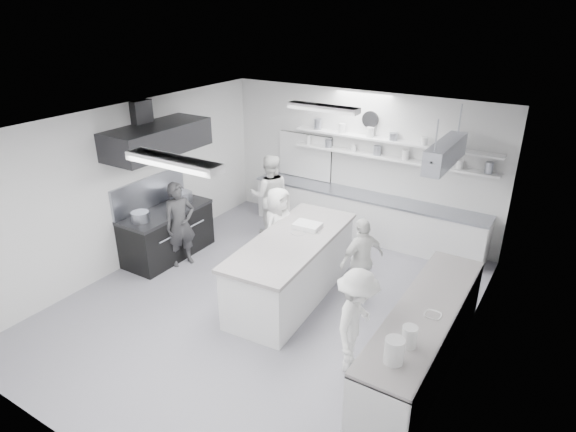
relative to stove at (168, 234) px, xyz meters
The scene contains 27 objects.
floor 2.67m from the stove, ahead, with size 6.00×7.00×0.02m, color gray.
ceiling 3.67m from the stove, ahead, with size 6.00×7.00×0.02m, color white.
wall_back 4.18m from the stove, 50.01° to the left, with size 6.00×0.04×3.00m, color silver.
wall_front 4.80m from the stove, 56.31° to the right, with size 6.00×0.04×3.00m, color silver.
wall_left 1.19m from the stove, 135.00° to the right, with size 0.04×7.00×3.00m, color silver.
wall_right 5.71m from the stove, ahead, with size 0.04×7.00×3.00m, color silver.
stove is the anchor object (origin of this frame).
exhaust_hood 1.90m from the stove, 90.00° to the right, with size 0.85×2.00×0.50m, color #242426.
back_counter 4.03m from the stove, 43.99° to the left, with size 5.00×0.60×0.92m, color silver.
shelf_lower 4.63m from the stove, 41.99° to the left, with size 4.20×0.26×0.04m, color silver.
shelf_upper 4.74m from the stove, 41.99° to the left, with size 4.20×0.26×0.04m, color silver.
pass_through_window 3.49m from the stove, 67.12° to the left, with size 1.30×0.04×1.00m, color black.
wall_clock 4.60m from the stove, 47.54° to the left, with size 0.32×0.32×0.05m, color white.
right_counter 5.28m from the stove, ahead, with size 0.74×3.30×0.94m, color silver.
pot_rack 5.35m from the stove, 23.50° to the left, with size 0.30×1.60×0.40m, color #9396A2.
light_fixture_front 4.22m from the stove, 40.24° to the right, with size 1.30×0.25×0.10m, color silver.
light_fixture_rear 3.86m from the stove, 28.30° to the left, with size 1.30×0.25×0.10m, color silver.
prep_island 2.82m from the stove, ahead, with size 1.04×2.78×1.03m, color silver.
stove_pot 0.74m from the stove, 90.00° to the left, with size 0.40×0.40×0.28m, color #9396A2.
cook_stove 0.60m from the stove, 12.55° to the right, with size 0.59×0.39×1.63m, color #302F31.
cook_back 2.25m from the stove, 59.55° to the left, with size 0.85×0.66×1.74m, color white.
cook_island_left 2.25m from the stove, 19.31° to the left, with size 0.78×0.50×1.59m, color white.
cook_island_right 3.89m from the stove, ahead, with size 0.86×0.36×1.47m, color white.
cook_right 4.62m from the stove, 13.43° to the right, with size 0.99×0.57×1.53m, color white.
bowl_island_a 2.87m from the stove, ahead, with size 0.23×0.23×0.06m, color #9396A2.
bowl_island_b 3.10m from the stove, ahead, with size 0.20×0.20×0.06m, color silver.
bowl_right 5.43m from the stove, ahead, with size 0.21×0.21×0.05m, color silver.
Camera 1 is at (3.93, -5.64, 4.61)m, focal length 30.55 mm.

